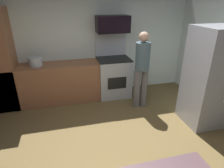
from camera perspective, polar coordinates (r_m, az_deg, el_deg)
ground_plane at (r=3.21m, az=-0.32°, el=-19.96°), size 5.20×4.80×0.02m
wall_back at (r=4.71m, az=-7.33°, el=12.51°), size 5.20×0.12×2.60m
lower_cabinet_run at (r=4.60m, az=-17.37°, el=0.16°), size 2.40×0.60×0.90m
oven_range at (r=4.68m, az=0.43°, el=2.62°), size 0.76×0.65×1.53m
microwave at (r=4.48m, az=0.19°, el=17.47°), size 0.74×0.38×0.37m
refrigerator at (r=3.94m, az=28.02°, el=1.68°), size 0.87×0.73×1.83m
person_cook at (r=4.05m, az=8.93°, el=5.04°), size 0.31×0.30×1.65m
stock_pot at (r=4.45m, az=-21.92°, el=6.27°), size 0.29×0.29×0.19m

